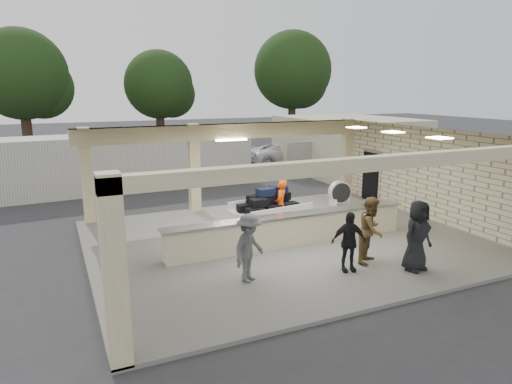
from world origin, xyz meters
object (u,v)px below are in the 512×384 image
passenger_b (348,242)px  car_white_a (291,154)px  drum_fan (340,192)px  car_white_b (324,151)px  passenger_a (371,230)px  car_dark (231,151)px  luggage_cart (269,207)px  passenger_d (417,236)px  container_white (128,161)px  baggage_counter (291,229)px  baggage_handler (281,205)px  passenger_c (249,248)px

passenger_b → car_white_a: passenger_b is taller
drum_fan → car_white_b: size_ratio=0.21×
passenger_a → car_white_b: bearing=26.0°
passenger_b → car_dark: passenger_b is taller
car_dark → car_white_a: bearing=-119.8°
drum_fan → car_white_b: 12.08m
luggage_cart → passenger_d: bearing=-75.9°
passenger_d → car_white_a: passenger_d is taller
container_white → luggage_cart: bearing=-74.5°
passenger_b → car_dark: size_ratio=0.36×
drum_fan → baggage_counter: bearing=-131.4°
baggage_handler → container_white: bearing=-122.8°
baggage_counter → passenger_d: passenger_d is taller
car_white_b → container_white: container_white is taller
passenger_c → car_dark: 19.66m
luggage_cart → drum_fan: 4.47m
passenger_a → passenger_c: 3.63m
drum_fan → car_white_a: bearing=81.2°
car_dark → container_white: container_white is taller
drum_fan → passenger_b: passenger_b is taller
drum_fan → car_white_a: size_ratio=0.20×
passenger_c → container_white: 13.07m
baggage_counter → car_dark: 17.05m
luggage_cart → passenger_c: bearing=-130.1°
passenger_d → container_white: (-5.22, 14.22, 0.29)m
passenger_a → passenger_c: (-3.62, 0.20, -0.06)m
car_dark → container_white: size_ratio=0.36×
baggage_counter → baggage_handler: bearing=74.6°
passenger_c → passenger_d: size_ratio=0.91×
baggage_counter → car_white_b: (10.21, 13.97, 0.17)m
drum_fan → passenger_d: (-2.16, -6.68, 0.41)m
passenger_d → car_dark: passenger_d is taller
drum_fan → passenger_a: 6.40m
baggage_counter → passenger_c: 3.08m
car_dark → passenger_d: bearing=-177.2°
baggage_handler → car_white_a: size_ratio=0.34×
passenger_b → passenger_d: (1.69, -0.70, 0.15)m
passenger_b → luggage_cart: bearing=106.7°
container_white → car_dark: bearing=31.9°
baggage_handler → passenger_d: size_ratio=0.91×
baggage_counter → passenger_a: (1.33, -2.22, 0.45)m
passenger_b → car_dark: bearing=91.1°
passenger_d → luggage_cart: bearing=102.0°
car_dark → passenger_b: bearing=177.6°
baggage_counter → car_white_b: size_ratio=1.70×
drum_fan → passenger_a: size_ratio=0.55×
drum_fan → container_white: (-7.38, 7.54, 0.70)m
car_white_a → container_white: size_ratio=0.41×
luggage_cart → drum_fan: bearing=15.3°
passenger_a → car_white_a: bearing=33.5°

